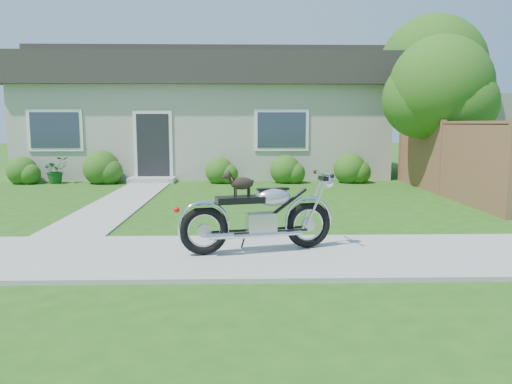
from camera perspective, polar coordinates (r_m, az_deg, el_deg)
The scene contains 11 objects.
ground at distance 7.02m, azimuth -12.27°, elevation -7.24°, with size 80.00×80.00×0.00m, color #235114.
sidewalk at distance 7.02m, azimuth -12.27°, elevation -7.08°, with size 24.00×2.20×0.04m, color #9E9B93.
walkway at distance 12.12m, azimuth -14.84°, elevation -0.91°, with size 1.20×8.00×0.03m, color #9E9B93.
house at distance 18.70m, azimuth -5.54°, elevation 8.89°, with size 12.60×7.03×4.50m.
fence at distance 13.40m, azimuth 20.46°, elevation 3.65°, with size 0.12×6.62×1.90m.
tree_near at distance 14.40m, azimuth 20.88°, elevation 10.70°, with size 2.74×2.70×4.13m.
tree_far at distance 18.18m, azimuth 19.91°, elevation 12.64°, with size 3.53×3.53×5.41m.
shrub_row at distance 15.29m, azimuth -7.09°, elevation 2.56°, with size 10.89×1.09×1.09m.
potted_plant_left at distance 16.30m, azimuth -21.93°, elevation 2.34°, with size 0.72×0.63×0.80m, color #155119.
potted_plant_right at distance 15.29m, azimuth -3.75°, elevation 2.27°, with size 0.36×0.36×0.65m, color #20601A.
motorcycle_with_dog at distance 6.90m, azimuth 0.56°, elevation -2.72°, with size 2.19×0.85×1.12m.
Camera 1 is at (1.31, -6.66, 1.81)m, focal length 35.00 mm.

